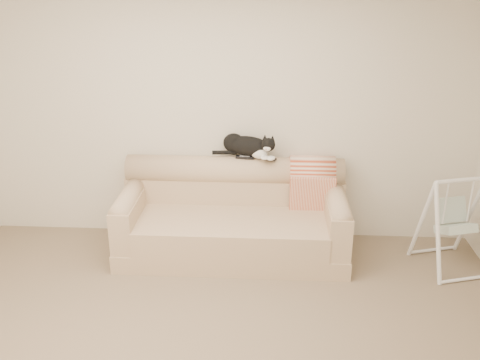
% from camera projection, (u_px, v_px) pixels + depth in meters
% --- Properties ---
extents(ground_plane, '(5.00, 5.00, 0.00)m').
position_uv_depth(ground_plane, '(206.00, 359.00, 3.89)').
color(ground_plane, '#79664B').
rests_on(ground_plane, ground).
extents(room_shell, '(5.04, 4.04, 2.60)m').
position_uv_depth(room_shell, '(200.00, 162.00, 3.32)').
color(room_shell, beige).
rests_on(room_shell, ground).
extents(sofa, '(2.20, 0.93, 0.90)m').
position_uv_depth(sofa, '(233.00, 218.00, 5.25)').
color(sofa, tan).
rests_on(sofa, ground).
extents(remote_a, '(0.18, 0.07, 0.03)m').
position_uv_depth(remote_a, '(245.00, 157.00, 5.25)').
color(remote_a, black).
rests_on(remote_a, sofa).
extents(remote_b, '(0.17, 0.12, 0.02)m').
position_uv_depth(remote_b, '(268.00, 158.00, 5.22)').
color(remote_b, black).
rests_on(remote_b, sofa).
extents(tuxedo_cat, '(0.64, 0.38, 0.25)m').
position_uv_depth(tuxedo_cat, '(248.00, 146.00, 5.23)').
color(tuxedo_cat, black).
rests_on(tuxedo_cat, sofa).
extents(throw_blanket, '(0.44, 0.38, 0.58)m').
position_uv_depth(throw_blanket, '(312.00, 176.00, 5.28)').
color(throw_blanket, '#B93E1D').
rests_on(throw_blanket, sofa).
extents(baby_swing, '(0.69, 0.71, 0.90)m').
position_uv_depth(baby_swing, '(454.00, 223.00, 4.93)').
color(baby_swing, white).
rests_on(baby_swing, ground).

